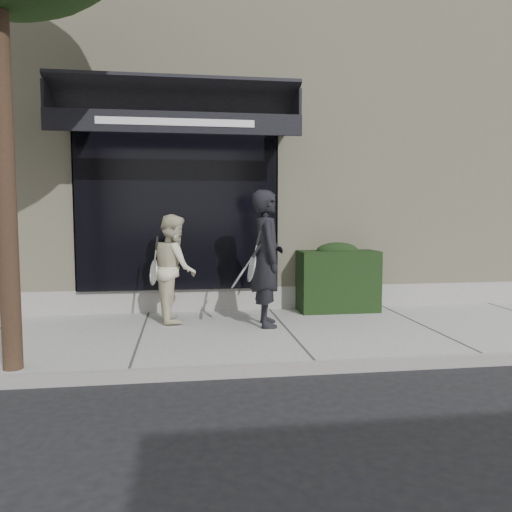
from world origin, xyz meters
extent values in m
plane|color=black|center=(0.00, 0.00, 0.00)|extent=(80.00, 80.00, 0.00)
cube|color=gray|center=(0.00, 0.00, 0.06)|extent=(20.00, 3.00, 0.12)
cube|color=gray|center=(0.00, -1.55, 0.07)|extent=(20.00, 0.10, 0.14)
cube|color=#BEB491|center=(0.00, 5.00, 2.75)|extent=(14.00, 7.00, 5.50)
cube|color=gray|center=(0.00, 1.70, 0.25)|extent=(14.02, 0.42, 0.50)
cube|color=black|center=(-1.50, 1.55, 1.80)|extent=(3.20, 0.30, 2.60)
cube|color=gray|center=(-3.10, 1.70, 1.80)|extent=(0.08, 0.40, 2.60)
cube|color=gray|center=(0.10, 1.70, 1.80)|extent=(0.08, 0.40, 2.60)
cube|color=gray|center=(-1.50, 1.70, 3.14)|extent=(3.36, 0.40, 0.12)
cube|color=black|center=(-1.50, 1.00, 3.40)|extent=(3.60, 1.03, 0.55)
cube|color=black|center=(-1.50, 0.50, 3.01)|extent=(3.60, 0.05, 0.30)
cube|color=white|center=(-1.50, 0.47, 3.01)|extent=(2.20, 0.01, 0.10)
cube|color=black|center=(-3.28, 1.00, 3.32)|extent=(0.04, 1.00, 0.45)
cube|color=black|center=(0.28, 1.00, 3.32)|extent=(0.04, 1.00, 0.45)
cube|color=black|center=(1.10, 1.25, 0.62)|extent=(1.30, 0.70, 1.00)
ellipsoid|color=black|center=(1.10, 1.25, 1.12)|extent=(0.71, 0.38, 0.27)
cylinder|color=black|center=(-3.20, -1.30, 2.40)|extent=(0.20, 0.20, 4.80)
imported|color=black|center=(-0.24, 0.31, 1.10)|extent=(0.49, 0.73, 1.95)
torus|color=silver|center=(-0.51, -0.07, 1.00)|extent=(0.12, 0.31, 0.30)
cylinder|color=silver|center=(-0.51, -0.07, 1.00)|extent=(0.09, 0.27, 0.26)
cylinder|color=silver|center=(-0.51, -0.07, 1.00)|extent=(0.18, 0.03, 0.06)
cylinder|color=black|center=(-0.51, -0.07, 1.00)|extent=(0.20, 0.05, 0.08)
torus|color=silver|center=(-0.68, -0.05, 0.89)|extent=(0.24, 0.33, 0.27)
cylinder|color=silver|center=(-0.68, -0.05, 0.89)|extent=(0.20, 0.29, 0.23)
cylinder|color=silver|center=(-0.68, -0.05, 0.89)|extent=(0.16, 0.05, 0.12)
cylinder|color=black|center=(-0.68, -0.05, 0.89)|extent=(0.19, 0.06, 0.14)
imported|color=beige|center=(-1.56, 0.80, 0.92)|extent=(0.72, 0.86, 1.61)
torus|color=silver|center=(-1.85, 0.55, 0.89)|extent=(0.16, 0.31, 0.30)
cylinder|color=silver|center=(-1.85, 0.55, 0.89)|extent=(0.13, 0.27, 0.27)
cylinder|color=silver|center=(-1.85, 0.55, 0.89)|extent=(0.18, 0.08, 0.04)
cylinder|color=black|center=(-1.85, 0.55, 0.89)|extent=(0.20, 0.10, 0.06)
camera|label=1|loc=(-1.42, -6.70, 1.75)|focal=35.00mm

